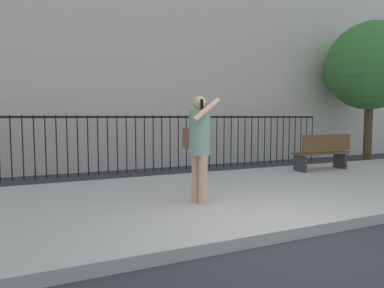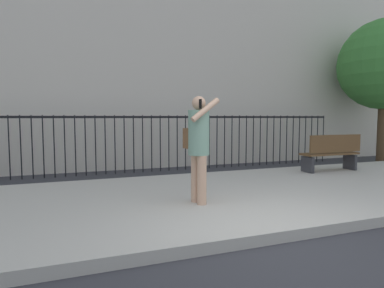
{
  "view_description": "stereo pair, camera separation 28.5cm",
  "coord_description": "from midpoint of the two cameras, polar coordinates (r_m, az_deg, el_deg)",
  "views": [
    {
      "loc": [
        -2.72,
        -3.22,
        1.54
      ],
      "look_at": [
        -0.43,
        1.94,
        1.09
      ],
      "focal_mm": 31.38,
      "sensor_mm": 36.0,
      "label": 1
    },
    {
      "loc": [
        -2.46,
        -3.33,
        1.54
      ],
      "look_at": [
        -0.43,
        1.94,
        1.09
      ],
      "focal_mm": 31.38,
      "sensor_mm": 36.0,
      "label": 2
    }
  ],
  "objects": [
    {
      "name": "ground_plane",
      "position": [
        4.45,
        14.0,
        -15.87
      ],
      "size": [
        60.0,
        60.0,
        0.0
      ],
      "primitive_type": "plane",
      "color": "#333338"
    },
    {
      "name": "sidewalk",
      "position": [
        6.23,
        1.33,
        -9.07
      ],
      "size": [
        28.0,
        4.4,
        0.15
      ],
      "primitive_type": "cube",
      "color": "#B2ADA3",
      "rests_on": "ground"
    },
    {
      "name": "iron_fence",
      "position": [
        9.55,
        -8.19,
        1.38
      ],
      "size": [
        12.03,
        0.04,
        1.6
      ],
      "color": "black",
      "rests_on": "ground"
    },
    {
      "name": "pedestrian_on_phone",
      "position": [
        5.41,
        -0.36,
        0.47
      ],
      "size": [
        0.51,
        0.69,
        1.73
      ],
      "color": "tan",
      "rests_on": "sidewalk"
    },
    {
      "name": "street_bench",
      "position": [
        9.41,
        20.62,
        -1.17
      ],
      "size": [
        1.6,
        0.45,
        0.95
      ],
      "color": "brown",
      "rests_on": "sidewalk"
    },
    {
      "name": "street_tree_near",
      "position": [
        13.27,
        27.54,
        11.63
      ],
      "size": [
        2.99,
        2.99,
        4.81
      ],
      "color": "#4C3823",
      "rests_on": "ground"
    }
  ]
}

